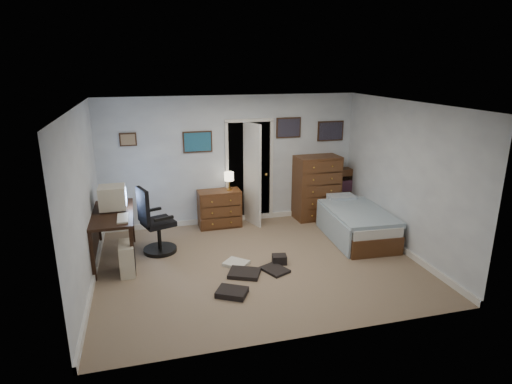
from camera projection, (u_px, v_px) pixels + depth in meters
floor at (258, 264)px, 6.83m from camera, size 5.00×4.00×0.02m
computer_desk at (106, 224)px, 6.77m from camera, size 0.67×1.41×0.81m
crt_monitor at (113, 198)px, 6.83m from camera, size 0.42×0.39×0.39m
keyboard at (123, 218)px, 6.46m from camera, size 0.17×0.43×0.03m
pc_tower at (127, 258)px, 6.45m from camera, size 0.23×0.46×0.48m
office_chair at (155, 228)px, 7.10m from camera, size 0.71×0.71×1.15m
media_stack at (111, 209)px, 8.14m from camera, size 0.17×0.17×0.82m
low_dresser at (219, 209)px, 8.30m from camera, size 0.82×0.42×0.72m
table_lamp at (229, 177)px, 8.17m from camera, size 0.18×0.18×0.35m
doorway at (246, 169)px, 8.73m from camera, size 0.96×1.12×2.05m
tall_dresser at (317, 187)px, 8.68m from camera, size 0.91×0.57×1.29m
headboard_bookcase at (334, 191)px, 8.93m from camera, size 1.10×0.34×0.97m
bed at (355, 223)px, 7.79m from camera, size 1.06×1.87×0.60m
wall_posters at (260, 134)px, 8.30m from camera, size 4.38×0.04×0.60m
floor_clutter at (250, 274)px, 6.41m from camera, size 1.31×1.35×0.14m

